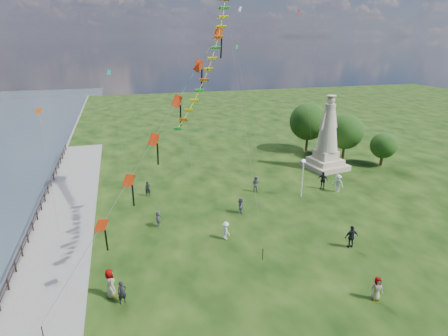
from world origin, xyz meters
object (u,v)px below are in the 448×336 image
object	(u,v)px
statue	(327,142)
person_3	(351,237)
person_4	(377,289)
person_6	(148,189)
person_5	(158,219)
person_9	(323,180)
person_10	(110,283)
person_7	(256,184)
lamppost	(303,170)
person_11	(241,205)
person_0	(122,292)
person_8	(338,183)
person_2	(226,230)

from	to	relation	value
statue	person_3	size ratio (longest dim) A/B	4.83
person_4	person_6	world-z (taller)	person_4
person_5	person_9	distance (m)	18.07
person_6	person_9	bearing A→B (deg)	-1.45
person_6	person_10	xyz separation A→B (m)	(-3.55, -15.17, 0.17)
person_3	person_7	world-z (taller)	person_3
person_4	person_3	bearing A→B (deg)	82.68
person_6	person_3	bearing A→B (deg)	-36.97
person_10	person_6	bearing A→B (deg)	-27.75
statue	person_4	xyz separation A→B (m)	(-9.56, -22.64, -2.57)
statue	lamppost	distance (m)	9.90
person_11	person_5	bearing A→B (deg)	-73.79
person_4	person_6	xyz separation A→B (m)	(-12.09, 19.91, -0.02)
statue	person_11	distance (m)	16.73
person_6	person_7	bearing A→B (deg)	-1.39
lamppost	person_0	bearing A→B (deg)	-146.82
person_8	person_0	bearing A→B (deg)	-91.37
lamppost	person_6	xyz separation A→B (m)	(-14.84, 4.45, -2.12)
person_0	lamppost	bearing A→B (deg)	12.87
person_5	person_11	size ratio (longest dim) A/B	0.93
person_3	person_5	bearing A→B (deg)	-27.09
person_0	person_6	bearing A→B (deg)	59.54
person_2	person_11	distance (m)	4.81
person_0	person_5	distance (m)	9.71
person_10	person_9	bearing A→B (deg)	-75.26
person_8	person_10	size ratio (longest dim) A/B	1.00
person_3	person_11	bearing A→B (deg)	-50.51
person_11	person_0	bearing A→B (deg)	-35.60
person_10	person_11	xyz separation A→B (m)	(11.37, 8.86, -0.16)
person_2	person_10	bearing A→B (deg)	99.58
person_2	person_10	distance (m)	10.02
person_4	person_7	size ratio (longest dim) A/B	0.93
person_8	person_4	bearing A→B (deg)	-53.63
person_4	person_8	bearing A→B (deg)	77.95
person_3	person_11	world-z (taller)	person_3
person_0	person_10	distance (m)	1.11
person_3	person_8	world-z (taller)	person_8
person_8	person_11	bearing A→B (deg)	-109.22
person_7	person_10	bearing A→B (deg)	89.25
statue	person_3	world-z (taller)	statue
statue	person_4	bearing A→B (deg)	-122.76
person_11	person_6	bearing A→B (deg)	-116.81
person_5	person_7	world-z (taller)	person_7
person_10	person_11	size ratio (longest dim) A/B	1.21
person_0	person_7	size ratio (longest dim) A/B	0.89
person_4	person_10	bearing A→B (deg)	175.15
person_6	person_8	world-z (taller)	person_8
lamppost	statue	bearing A→B (deg)	46.56
person_10	person_7	bearing A→B (deg)	-61.89
person_2	person_9	bearing A→B (deg)	-79.27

